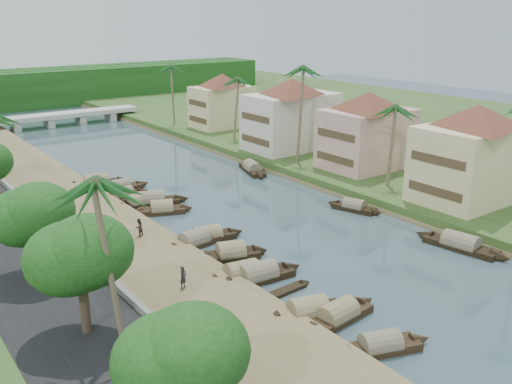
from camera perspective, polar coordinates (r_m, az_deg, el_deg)
ground at (r=53.25m, az=6.91°, el=-5.15°), size 220.00×220.00×0.00m
left_bank at (r=61.73m, az=-17.30°, el=-2.22°), size 10.00×180.00×0.80m
right_bank at (r=79.29m, az=7.17°, el=2.91°), size 16.00×180.00×1.20m
retaining_wall at (r=60.34m, az=-21.12°, el=-2.12°), size 0.40×180.00×1.10m
far_right_fill at (r=107.60m, az=21.78°, el=5.64°), size 60.00×220.00×1.15m
treeline at (r=140.72m, az=-22.33°, el=9.53°), size 120.00×14.00×8.00m
bridge at (r=114.34m, az=-18.60°, el=7.20°), size 28.00×4.00×2.40m
building_near at (r=64.26m, az=20.91°, el=3.75°), size 14.85×14.85×10.20m
building_mid at (r=74.66m, az=11.06°, el=6.17°), size 14.11×14.11×9.70m
building_far at (r=83.93m, az=3.55°, el=7.86°), size 15.59×15.59×10.20m
building_distant at (r=100.54m, az=-3.39°, el=9.18°), size 12.62×12.62×9.20m
sampan_0 at (r=37.85m, az=12.32°, el=-14.82°), size 7.36×3.73×1.96m
sampan_1 at (r=40.78m, az=5.23°, el=-11.91°), size 7.88×3.58×2.28m
sampan_2 at (r=40.62m, az=8.16°, el=-12.16°), size 8.24×2.47×2.15m
sampan_3 at (r=45.77m, az=0.20°, el=-8.37°), size 8.55×2.44×2.26m
sampan_4 at (r=46.03m, az=-1.41°, el=-8.23°), size 7.83×2.84×2.19m
sampan_5 at (r=49.75m, az=-2.53°, el=-6.19°), size 7.15×3.78×2.23m
sampan_6 at (r=52.54m, az=-6.20°, el=-4.96°), size 7.51×2.59×2.20m
sampan_7 at (r=53.62m, az=-4.88°, el=-4.44°), size 7.62×2.76×2.02m
sampan_8 at (r=61.40m, az=-9.39°, el=-1.73°), size 6.85×4.11×2.11m
sampan_9 at (r=64.38m, az=-10.54°, el=-0.88°), size 9.01×4.70×2.26m
sampan_10 at (r=66.90m, az=-13.25°, el=-0.36°), size 7.21×2.12×1.99m
sampan_11 at (r=64.11m, az=-11.60°, el=-1.03°), size 7.15×2.32×2.05m
sampan_12 at (r=69.99m, az=-13.67°, el=0.40°), size 8.36×1.79×2.01m
sampan_13 at (r=72.68m, az=-15.62°, el=0.89°), size 8.68×3.75×2.31m
sampan_14 at (r=54.76m, az=19.78°, el=-4.99°), size 3.08×9.39×2.23m
sampan_15 at (r=62.25m, az=9.78°, el=-1.49°), size 3.36×6.69×1.83m
sampan_16 at (r=76.29m, az=-0.37°, el=2.32°), size 4.26×8.98×2.17m
canoe_1 at (r=44.09m, az=2.83°, el=-9.93°), size 5.62×1.28×0.90m
canoe_2 at (r=64.76m, az=-11.29°, el=-1.11°), size 4.87×1.66×0.70m
palm_1 at (r=66.19m, az=13.59°, el=8.08°), size 3.20×3.20×10.66m
palm_2 at (r=75.60m, az=4.44°, el=12.05°), size 3.20×3.20×13.96m
palm_3 at (r=89.71m, az=-2.16°, el=11.11°), size 3.20×3.20×10.98m
palm_4 at (r=31.95m, az=-14.65°, el=0.76°), size 3.20×3.20×11.90m
palm_7 at (r=102.70m, az=-8.42°, el=12.20°), size 3.20×3.20×11.83m
tree_0 at (r=25.78m, az=-7.49°, el=-16.00°), size 4.96×4.96×6.94m
tree_1 at (r=35.80m, az=-17.24°, el=-6.08°), size 5.40×5.40×7.45m
tree_2 at (r=45.06m, az=-21.53°, el=-2.16°), size 5.25×5.25×7.01m
tree_6 at (r=88.81m, az=5.13°, el=8.50°), size 4.72×4.72×7.44m
person_near at (r=43.09m, az=-7.30°, el=-8.42°), size 0.74×0.63×1.72m
person_far at (r=53.34m, az=-11.63°, el=-3.47°), size 0.99×0.90×1.67m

